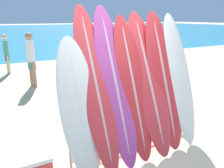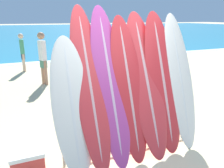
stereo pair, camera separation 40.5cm
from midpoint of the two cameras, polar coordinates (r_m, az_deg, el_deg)
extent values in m
plane|color=beige|center=(3.72, 4.75, -19.67)|extent=(160.00, 160.00, 0.00)
cube|color=teal|center=(41.31, -26.20, 12.31)|extent=(120.00, 60.00, 0.00)
cube|color=white|center=(11.85, -19.48, 5.33)|extent=(120.00, 0.60, 0.01)
cylinder|color=gray|center=(3.40, -14.49, -14.38)|extent=(0.04, 0.04, 0.95)
cylinder|color=gray|center=(4.39, 15.55, -7.00)|extent=(0.04, 0.04, 0.95)
cylinder|color=gray|center=(3.58, 2.76, -4.09)|extent=(2.30, 0.04, 0.04)
cylinder|color=gray|center=(3.94, 2.59, -15.16)|extent=(2.30, 0.04, 0.04)
ellipsoid|color=silver|center=(3.20, -12.21, -6.03)|extent=(0.58, 0.85, 1.97)
ellipsoid|color=silver|center=(3.20, -12.21, -6.03)|extent=(0.10, 0.82, 1.90)
ellipsoid|color=red|center=(3.30, -7.77, -0.76)|extent=(0.49, 1.26, 2.44)
ellipsoid|color=#D59E9F|center=(3.30, -7.77, -0.76)|extent=(0.09, 1.22, 2.35)
ellipsoid|color=#B23D8E|center=(3.42, -2.56, -0.10)|extent=(0.51, 1.15, 2.43)
ellipsoid|color=#CAA1BE|center=(3.42, -2.56, -0.10)|extent=(0.09, 1.11, 2.34)
ellipsoid|color=red|center=(3.54, 2.22, -0.79)|extent=(0.52, 0.99, 2.28)
ellipsoid|color=#D19A9C|center=(3.54, 2.22, -0.79)|extent=(0.09, 0.96, 2.19)
ellipsoid|color=red|center=(3.72, 6.59, 0.53)|extent=(0.59, 1.15, 2.34)
ellipsoid|color=#D59E9F|center=(3.72, 6.59, 0.53)|extent=(0.11, 1.12, 2.25)
ellipsoid|color=red|center=(3.89, 10.53, 1.11)|extent=(0.59, 0.95, 2.34)
ellipsoid|color=#D19A9C|center=(3.89, 10.53, 1.11)|extent=(0.11, 0.92, 2.25)
ellipsoid|color=silver|center=(4.11, 14.52, 1.47)|extent=(0.51, 0.94, 2.31)
ellipsoid|color=silver|center=(4.11, 14.52, 1.47)|extent=(0.09, 0.92, 2.22)
cylinder|color=beige|center=(9.86, -26.53, 4.48)|extent=(0.10, 0.10, 0.75)
cylinder|color=beige|center=(10.02, -26.68, 4.63)|extent=(0.10, 0.10, 0.75)
cube|color=#282D38|center=(9.90, -26.81, 6.04)|extent=(0.15, 0.23, 0.22)
cube|color=#42996B|center=(9.84, -27.12, 8.35)|extent=(0.17, 0.24, 0.59)
sphere|color=beige|center=(9.80, -27.47, 10.83)|extent=(0.21, 0.21, 0.21)
cylinder|color=#A87A5B|center=(7.82, -21.76, 2.50)|extent=(0.12, 0.12, 0.83)
cylinder|color=#A87A5B|center=(7.66, -21.08, 2.29)|extent=(0.12, 0.12, 0.83)
cube|color=#478466|center=(7.68, -21.66, 4.51)|extent=(0.23, 0.27, 0.25)
cube|color=white|center=(7.60, -22.03, 7.83)|extent=(0.25, 0.30, 0.65)
sphere|color=#A87A5B|center=(7.55, -22.44, 11.42)|extent=(0.24, 0.24, 0.24)
cube|color=red|center=(3.61, -22.85, -19.70)|extent=(0.46, 0.33, 0.28)
cube|color=white|center=(3.51, -23.19, -17.44)|extent=(0.48, 0.35, 0.06)
camera|label=1|loc=(0.20, -92.74, -0.84)|focal=35.00mm
camera|label=2|loc=(0.20, 87.26, 0.84)|focal=35.00mm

